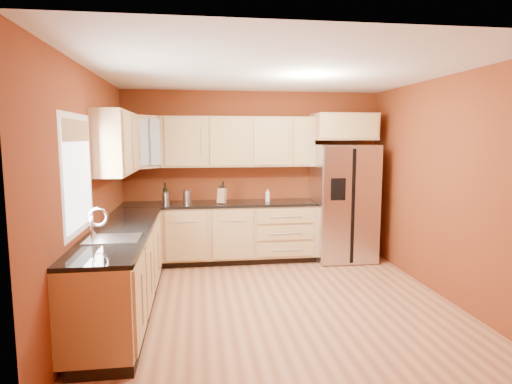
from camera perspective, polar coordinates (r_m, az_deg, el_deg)
floor at (r=5.10m, az=2.71°, el=-14.45°), size 4.00×4.00×0.00m
ceiling at (r=4.79m, az=2.90°, el=15.81°), size 4.00×4.00×0.00m
wall_back at (r=6.74m, az=-0.35°, el=2.27°), size 4.00×0.04×2.60m
wall_front at (r=2.86m, az=10.27°, el=-4.68°), size 4.00×0.04×2.60m
wall_left at (r=4.83m, az=-21.23°, el=-0.21°), size 0.04×4.00×2.60m
wall_right at (r=5.51m, az=23.71°, el=0.53°), size 0.04×4.00×2.60m
base_cabinets_back at (r=6.53m, az=-4.81°, el=-5.57°), size 2.90×0.60×0.88m
base_cabinets_left at (r=4.95m, az=-17.33°, el=-10.09°), size 0.60×2.80×0.88m
countertop_back at (r=6.43m, az=-4.85°, el=-1.59°), size 2.90×0.62×0.04m
countertop_left at (r=4.83m, az=-17.42°, el=-4.86°), size 0.62×2.80×0.04m
upper_cabinets_back at (r=6.52m, az=-2.36°, el=6.71°), size 2.30×0.33×0.75m
upper_cabinets_left at (r=5.47m, az=-18.05°, el=6.26°), size 0.33×1.35×0.75m
corner_upper_cabinet at (r=6.38m, az=-15.10°, el=6.46°), size 0.67×0.67×0.75m
over_fridge_cabinet at (r=6.74m, az=11.57°, el=8.50°), size 0.92×0.60×0.40m
refrigerator at (r=6.74m, az=11.53°, el=-1.39°), size 0.90×0.75×1.78m
window at (r=4.31m, az=-22.64°, el=2.23°), size 0.03×0.90×1.00m
sink_faucet at (r=4.31m, az=-18.59°, el=-4.03°), size 0.50×0.42×0.30m
canister_left at (r=6.35m, az=-9.15°, el=-0.68°), size 0.15×0.15×0.20m
canister_right at (r=6.39m, az=-11.88°, el=-0.81°), size 0.12×0.12×0.17m
wine_bottle_a at (r=6.45m, az=-12.01°, el=-0.12°), size 0.07×0.07×0.31m
wine_bottle_b at (r=6.35m, az=-4.38°, el=-0.04°), size 0.08×0.08×0.32m
knife_block at (r=6.34m, az=-4.57°, el=-0.52°), size 0.14×0.14×0.22m
soap_dispenser at (r=6.50m, az=1.55°, el=-0.45°), size 0.07×0.07×0.19m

